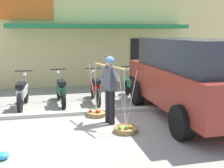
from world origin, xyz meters
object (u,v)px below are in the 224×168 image
parked_truck (190,76)px  fruit_basket_right_side (126,129)px  fruit_basket_left_side (97,113)px  motorcycle_third_in_row (95,89)px  motorcycle_second_in_row (61,90)px  motorcycle_nearest_shop (23,93)px  motorcycle_end_of_row (133,86)px  fruit_vendor (110,85)px  plastic_litter_bag (1,156)px

parked_truck → fruit_basket_right_side: bearing=-158.0°
fruit_basket_left_side → motorcycle_third_in_row: (0.18, 1.46, 0.37)m
motorcycle_second_in_row → parked_truck: parked_truck is taller
parked_truck → motorcycle_second_in_row: bearing=149.2°
motorcycle_nearest_shop → motorcycle_end_of_row: size_ratio=1.00×
fruit_basket_right_side → fruit_basket_left_side: bearing=109.4°
motorcycle_second_in_row → parked_truck: 3.98m
fruit_basket_right_side → motorcycle_end_of_row: bearing=71.3°
motorcycle_end_of_row → parked_truck: (0.93, -2.25, 0.68)m
motorcycle_third_in_row → motorcycle_end_of_row: same height
motorcycle_nearest_shop → fruit_vendor: bearing=-39.8°
motorcycle_nearest_shop → motorcycle_second_in_row: 1.15m
fruit_basket_left_side → motorcycle_nearest_shop: (-2.07, 1.25, 0.37)m
motorcycle_third_in_row → motorcycle_nearest_shop: bearing=-174.6°
fruit_basket_right_side → motorcycle_end_of_row: size_ratio=0.80×
fruit_basket_right_side → motorcycle_second_in_row: bearing=116.7°
plastic_litter_bag → parked_truck: bearing=20.3°
motorcycle_nearest_shop → fruit_basket_right_side: bearing=-45.7°
fruit_vendor → plastic_litter_bag: 2.94m
motorcycle_nearest_shop → plastic_litter_bag: motorcycle_nearest_shop is taller
motorcycle_end_of_row → plastic_litter_bag: bearing=-132.5°
motorcycle_nearest_shop → plastic_litter_bag: 3.50m
motorcycle_third_in_row → plastic_litter_bag: bearing=-121.5°
fruit_vendor → motorcycle_nearest_shop: size_ratio=0.93×
fruit_vendor → fruit_basket_left_side: size_ratio=1.17×
fruit_basket_right_side → motorcycle_nearest_shop: fruit_basket_right_side is taller
motorcycle_end_of_row → plastic_litter_bag: (-3.59, -3.92, -0.38)m
fruit_basket_left_side → motorcycle_second_in_row: (-0.93, 1.44, 0.37)m
parked_truck → motorcycle_end_of_row: bearing=112.5°
fruit_vendor → plastic_litter_bag: bearing=-146.2°
motorcycle_second_in_row → motorcycle_third_in_row: bearing=0.9°
parked_truck → plastic_litter_bag: parked_truck is taller
fruit_vendor → motorcycle_nearest_shop: bearing=140.2°
fruit_basket_left_side → fruit_vendor: bearing=-70.6°
motorcycle_end_of_row → fruit_vendor: bearing=-118.2°
fruit_basket_left_side → motorcycle_second_in_row: bearing=122.8°
fruit_basket_right_side → motorcycle_third_in_row: fruit_basket_right_side is taller
fruit_basket_right_side → fruit_vendor: bearing=109.3°
fruit_vendor → fruit_basket_left_side: (-0.24, 0.68, -0.90)m
motorcycle_nearest_shop → motorcycle_third_in_row: size_ratio=1.00×
motorcycle_second_in_row → fruit_vendor: bearing=-61.1°
fruit_vendor → motorcycle_end_of_row: bearing=61.8°
fruit_basket_left_side → motorcycle_third_in_row: fruit_basket_left_side is taller
motorcycle_second_in_row → motorcycle_end_of_row: size_ratio=1.00×
motorcycle_second_in_row → parked_truck: bearing=-30.8°
fruit_basket_right_side → motorcycle_end_of_row: 3.23m
plastic_litter_bag → motorcycle_nearest_shop: bearing=89.7°
fruit_vendor → motorcycle_end_of_row: size_ratio=0.93×
fruit_vendor → motorcycle_nearest_shop: fruit_vendor is taller
fruit_basket_left_side → plastic_litter_bag: bearing=-133.0°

